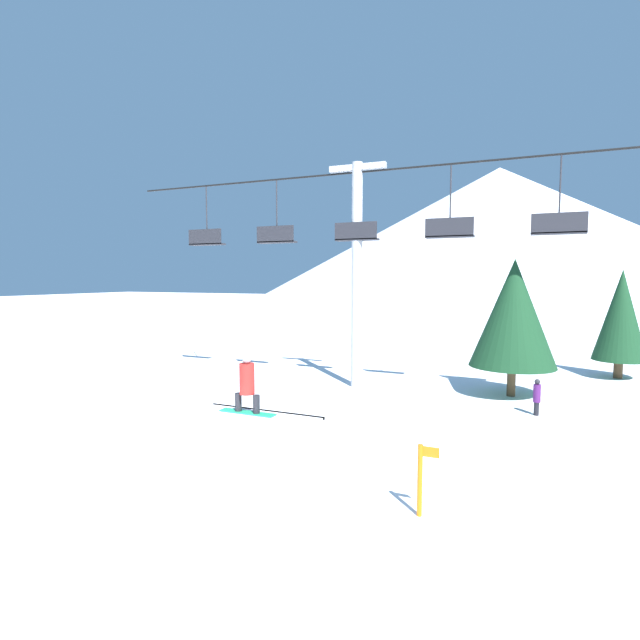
# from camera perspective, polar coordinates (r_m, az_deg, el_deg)

# --- Properties ---
(ground_plane) EXTENTS (220.00, 220.00, 0.00)m
(ground_plane) POSITION_cam_1_polar(r_m,az_deg,el_deg) (10.97, -18.76, -20.22)
(ground_plane) COLOR white
(mountain_ridge) EXTENTS (84.57, 84.57, 22.62)m
(mountain_ridge) POSITION_cam_1_polar(r_m,az_deg,el_deg) (89.55, 19.66, 8.96)
(mountain_ridge) COLOR silver
(mountain_ridge) RESTS_ON ground_plane
(snow_ramp) EXTENTS (2.88, 4.61, 1.62)m
(snow_ramp) POSITION_cam_1_polar(r_m,az_deg,el_deg) (9.95, -13.06, -17.66)
(snow_ramp) COLOR white
(snow_ramp) RESTS_ON ground_plane
(snowboarder) EXTENTS (1.33, 0.33, 1.32)m
(snowboarder) POSITION_cam_1_polar(r_m,az_deg,el_deg) (11.12, -8.34, -7.27)
(snowboarder) COLOR #1E9E6B
(snowboarder) RESTS_ON snow_ramp
(chairlift) EXTENTS (22.03, 0.44, 9.26)m
(chairlift) POSITION_cam_1_polar(r_m,az_deg,el_deg) (20.77, 4.21, 7.59)
(chairlift) COLOR #B2B2B7
(chairlift) RESTS_ON ground_plane
(pine_tree_near) EXTENTS (3.24, 3.24, 5.32)m
(pine_tree_near) POSITION_cam_1_polar(r_m,az_deg,el_deg) (20.49, 21.25, 0.74)
(pine_tree_near) COLOR #4C3823
(pine_tree_near) RESTS_ON ground_plane
(pine_tree_far) EXTENTS (2.27, 2.27, 4.97)m
(pine_tree_far) POSITION_cam_1_polar(r_m,az_deg,el_deg) (26.30, 31.15, 0.47)
(pine_tree_far) COLOR #4C3823
(pine_tree_far) RESTS_ON ground_plane
(trail_marker) EXTENTS (0.41, 0.10, 1.42)m
(trail_marker) POSITION_cam_1_polar(r_m,az_deg,el_deg) (10.24, 11.44, -17.27)
(trail_marker) COLOR orange
(trail_marker) RESTS_ON ground_plane
(distant_skier) EXTENTS (0.24, 0.24, 1.23)m
(distant_skier) POSITION_cam_1_polar(r_m,az_deg,el_deg) (18.29, 23.54, -7.94)
(distant_skier) COLOR black
(distant_skier) RESTS_ON ground_plane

